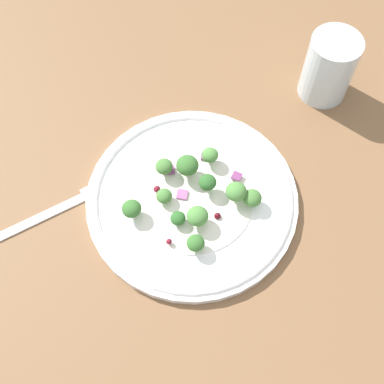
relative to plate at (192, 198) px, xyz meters
The scene contains 25 objects.
ground_plane 2.90cm from the plate, 154.92° to the right, with size 180.00×180.00×2.00cm, color brown.
plate is the anchor object (origin of this frame).
dressing_pool 0.44cm from the plate, 75.96° to the left, with size 16.07×16.07×0.20cm, color white.
broccoli_floret_0 4.32cm from the plate, 62.20° to the left, with size 1.92×1.92×1.95cm.
broccoli_floret_1 4.39cm from the plate, 98.77° to the left, with size 2.70×2.70×2.74cm.
broccoli_floret_2 5.52cm from the plate, 46.00° to the right, with size 2.27×2.27×2.30cm.
broccoli_floret_3 7.37cm from the plate, 91.70° to the left, with size 2.22×2.22×2.25cm.
broccoli_floret_4 3.95cm from the plate, ahead, with size 2.05×2.05×2.07cm.
broccoli_floret_5 4.37cm from the plate, 81.94° to the right, with size 2.92×2.92×2.96cm.
broccoli_floret_6 6.19cm from the plate, 116.22° to the right, with size 2.20×2.20×2.23cm.
broccoli_floret_7 7.92cm from the plate, behind, with size 2.44×2.44×2.47cm.
broccoli_floret_8 8.26cm from the plate, 16.94° to the left, with size 2.46×2.46×2.49cm.
broccoli_floret_9 6.20cm from the plate, behind, with size 2.69×2.69×2.72cm.
broccoli_floret_10 3.23cm from the plate, 149.27° to the right, with size 2.28×2.28×2.31cm.
cranberry_0 4.41cm from the plate, 136.50° to the left, with size 0.86×0.86×0.86cm, color #4C0A14.
cranberry_1 7.19cm from the plate, 64.66° to the left, with size 0.72×0.72×0.72cm, color maroon.
cranberry_2 4.77cm from the plate, 12.72° to the right, with size 0.90×0.90×0.90cm, color maroon.
onion_bit_0 6.31cm from the plate, 109.10° to the right, with size 1.23×1.08×0.44cm, color #934C84.
onion_bit_1 6.58cm from the plate, 156.87° to the right, with size 1.21×1.18×0.45cm, color #843D75.
onion_bit_2 2.77cm from the plate, 105.11° to the left, with size 0.91×0.84×0.49cm, color #934C84.
onion_bit_3 1.47cm from the plate, 11.77° to the right, with size 1.36×1.39×0.34cm, color #A35B93.
onion_bit_4 4.81cm from the plate, 55.16° to the right, with size 1.14×1.08×0.39cm, color #934C84.
onion_bit_5 6.09cm from the plate, 51.94° to the right, with size 1.36×0.85×0.54cm, color #934C84.
fork 18.43cm from the plate, ahead, with size 17.33×10.19×0.50cm.
water_glass 27.01cm from the plate, 138.01° to the right, with size 7.06×7.06×10.06cm, color silver.
Camera 1 is at (2.99, 30.83, 60.34)cm, focal length 47.63 mm.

